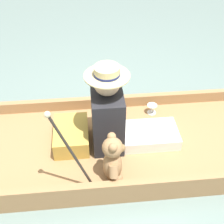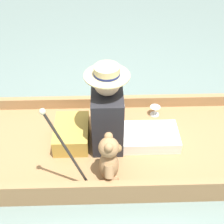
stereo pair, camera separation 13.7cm
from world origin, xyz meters
The scene contains 7 objects.
ground_plane centered at (0.00, 0.00, 0.00)m, with size 16.00×16.00×0.00m, color slate.
punt_boat centered at (0.00, 0.00, 0.06)m, with size 1.13×2.46×0.22m.
seat_cushion centered at (-0.05, -0.44, 0.19)m, with size 0.43×0.30×0.17m.
seated_person centered at (-0.01, -0.03, 0.40)m, with size 0.37×0.81×0.80m.
teddy_bear centered at (0.38, -0.11, 0.31)m, with size 0.30×0.18×0.43m.
wine_glass centered at (-0.39, 0.36, 0.17)m, with size 0.10×0.10×0.10m.
walking_cane centered at (0.47, -0.43, 0.57)m, with size 0.04×0.29×0.79m.
Camera 2 is at (1.99, -0.14, 2.12)m, focal length 50.00 mm.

